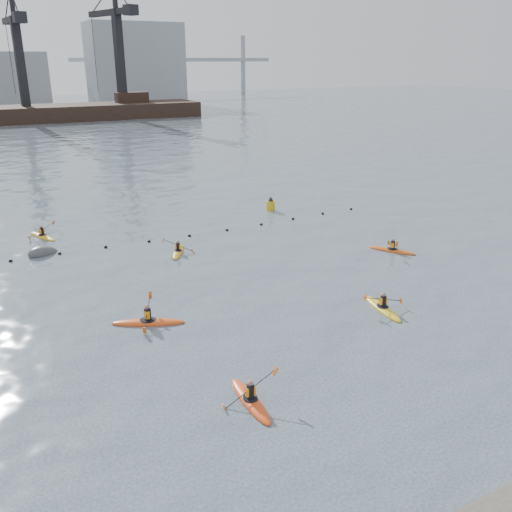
% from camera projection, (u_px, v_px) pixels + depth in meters
% --- Properties ---
extents(ground, '(400.00, 400.00, 0.00)m').
position_uv_depth(ground, '(381.00, 400.00, 20.51)').
color(ground, '#374450').
rests_on(ground, ground).
extents(float_line, '(33.24, 0.73, 0.24)m').
position_uv_depth(float_line, '(169.00, 238.00, 38.96)').
color(float_line, black).
rests_on(float_line, ground).
extents(barge_pier, '(72.00, 19.30, 29.50)m').
position_uv_depth(barge_pier, '(26.00, 112.00, 110.97)').
color(barge_pier, black).
rests_on(barge_pier, ground).
extents(skyline, '(141.00, 28.00, 22.00)m').
position_uv_depth(skyline, '(14.00, 71.00, 142.94)').
color(skyline, gray).
rests_on(skyline, ground).
extents(kayaker_0, '(2.30, 3.30, 1.35)m').
position_uv_depth(kayaker_0, '(250.00, 400.00, 20.34)').
color(kayaker_0, '#DE4214').
rests_on(kayaker_0, ground).
extents(kayaker_1, '(2.24, 3.39, 1.11)m').
position_uv_depth(kayaker_1, '(383.00, 308.00, 27.87)').
color(kayaker_1, gold).
rests_on(kayaker_1, ground).
extents(kayaker_2, '(3.53, 2.29, 1.32)m').
position_uv_depth(kayaker_2, '(148.00, 321.00, 26.37)').
color(kayaker_2, '#D34713').
rests_on(kayaker_2, ground).
extents(kayaker_3, '(1.94, 2.92, 1.15)m').
position_uv_depth(kayaker_3, '(178.00, 251.00, 36.06)').
color(kayaker_3, orange).
rests_on(kayaker_3, ground).
extents(kayaker_4, '(2.22, 3.05, 1.18)m').
position_uv_depth(kayaker_4, '(392.00, 250.00, 36.31)').
color(kayaker_4, '#CD5013').
rests_on(kayaker_4, ground).
extents(kayaker_5, '(2.06, 3.16, 1.16)m').
position_uv_depth(kayaker_5, '(42.00, 236.00, 39.23)').
color(kayaker_5, gold).
rests_on(kayaker_5, ground).
extents(mooring_buoy, '(2.61, 2.10, 1.48)m').
position_uv_depth(mooring_buoy, '(43.00, 254.00, 35.88)').
color(mooring_buoy, '#3B3D40').
rests_on(mooring_buoy, ground).
extents(nav_buoy, '(0.75, 0.75, 1.36)m').
position_uv_depth(nav_buoy, '(271.00, 205.00, 46.12)').
color(nav_buoy, gold).
rests_on(nav_buoy, ground).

